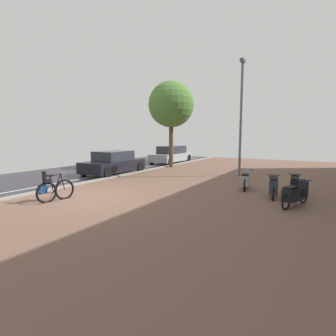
% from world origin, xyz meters
% --- Properties ---
extents(ground, '(21.00, 40.00, 0.13)m').
position_xyz_m(ground, '(1.43, 0.00, -0.02)').
color(ground, '#2E2933').
extents(bicycle_foreground, '(0.77, 1.45, 1.14)m').
position_xyz_m(bicycle_foreground, '(-0.70, -0.92, 0.41)').
color(bicycle_foreground, black).
rests_on(bicycle_foreground, ground).
extents(scooter_near, '(0.60, 1.79, 0.81)m').
position_xyz_m(scooter_near, '(6.06, 3.45, 0.42)').
color(scooter_near, black).
rests_on(scooter_near, ground).
extents(scooter_mid, '(0.60, 1.74, 0.86)m').
position_xyz_m(scooter_mid, '(4.78, 4.46, 0.40)').
color(scooter_mid, black).
rests_on(scooter_mid, ground).
extents(scooter_far, '(0.82, 1.80, 0.86)m').
position_xyz_m(scooter_far, '(6.84, 2.41, 0.40)').
color(scooter_far, black).
rests_on(scooter_far, ground).
extents(scooter_extra, '(0.52, 1.72, 0.74)m').
position_xyz_m(scooter_extra, '(6.69, 4.55, 0.38)').
color(scooter_extra, black).
rests_on(scooter_extra, ground).
extents(parked_car_near, '(1.97, 4.08, 1.38)m').
position_xyz_m(parked_car_near, '(-3.38, 5.39, 0.65)').
color(parked_car_near, black).
rests_on(parked_car_near, ground).
extents(parked_car_far, '(1.87, 4.44, 1.42)m').
position_xyz_m(parked_car_far, '(-3.50, 12.85, 0.67)').
color(parked_car_far, '#A1A3A9').
rests_on(parked_car_far, ground).
extents(lamp_post, '(0.20, 0.52, 6.48)m').
position_xyz_m(lamp_post, '(3.48, 8.30, 3.56)').
color(lamp_post, slate).
rests_on(lamp_post, ground).
extents(street_tree, '(3.26, 3.26, 6.13)m').
position_xyz_m(street_tree, '(-2.01, 10.12, 4.48)').
color(street_tree, brown).
rests_on(street_tree, ground).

